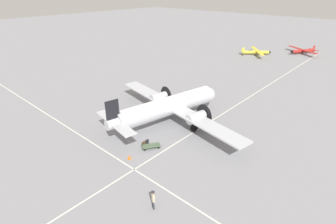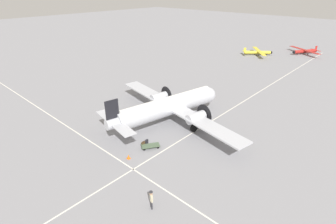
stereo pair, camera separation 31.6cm
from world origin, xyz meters
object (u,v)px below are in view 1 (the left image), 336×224
Objects in this scene: crew_foreground at (153,198)px; baggage_cart at (151,146)px; airliner_main at (170,106)px; suitcase_near_door at (147,142)px; suitcase_upright_spare at (144,144)px; light_aircraft_distant at (303,51)px; light_aircraft_taxiing at (257,52)px; traffic_cone at (129,157)px.

baggage_cart is at bearing -15.72° from crew_foreground.
airliner_main reaches higher than suitcase_near_door.
suitcase_upright_spare is at bearing 142.34° from baggage_cart.
suitcase_near_door is 1.02m from baggage_cart.
airliner_main is at bearing 16.03° from suitcase_near_door.
light_aircraft_distant is (67.46, 8.59, -0.32)m from crew_foreground.
light_aircraft_taxiing is at bearing -45.36° from crew_foreground.
suitcase_upright_spare is at bearing -170.61° from suitcase_near_door.
crew_foreground reaches higher than suitcase_upright_spare.
suitcase_near_door is 0.06× the size of light_aircraft_distant.
airliner_main is 13.29× the size of crew_foreground.
airliner_main is at bearing 14.58° from traffic_cone.
suitcase_upright_spare is 0.07× the size of light_aircraft_taxiing.
baggage_cart is 52.37m from light_aircraft_taxiing.
crew_foreground is 7.80m from traffic_cone.
airliner_main is 7.44m from baggage_cart.
light_aircraft_taxiing is at bearing 10.83° from suitcase_near_door.
light_aircraft_taxiing is at bearing 44.19° from baggage_cart.
suitcase_upright_spare is at bearing -10.87° from crew_foreground.
baggage_cart reaches higher than traffic_cone.
crew_foreground is 9.35m from baggage_cart.
suitcase_upright_spare reaches higher than suitcase_near_door.
suitcase_near_door is at bearing 11.88° from traffic_cone.
light_aircraft_distant is at bearing 1.42° from traffic_cone.
airliner_main is at bearing 15.43° from suitcase_upright_spare.
crew_foreground is at bearing -115.29° from traffic_cone.
crew_foreground is 3.21× the size of suitcase_near_door.
suitcase_near_door reaches higher than baggage_cart.
suitcase_upright_spare is 61.38m from light_aircraft_distant.
suitcase_upright_spare reaches higher than traffic_cone.
suitcase_near_door is at bearing 103.87° from baggage_cart.
suitcase_near_door is 1.10× the size of traffic_cone.
airliner_main is 10.23m from traffic_cone.
airliner_main reaches higher than light_aircraft_taxiing.
light_aircraft_distant reaches higher than suitcase_near_door.
crew_foreground is at bearing -128.66° from suitcase_upright_spare.
light_aircraft_distant reaches higher than light_aircraft_taxiing.
crew_foreground is 10.29m from suitcase_near_door.
light_aircraft_distant is at bearing 34.11° from baggage_cart.
baggage_cart is 3.11m from traffic_cone.
crew_foreground is (-12.98, -9.52, -1.24)m from airliner_main.
airliner_main is 42.72× the size of suitcase_near_door.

